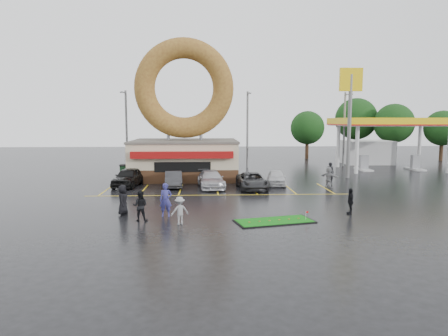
{
  "coord_description": "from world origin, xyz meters",
  "views": [
    {
      "loc": [
        -0.88,
        -26.3,
        5.61
      ],
      "look_at": [
        0.39,
        2.24,
        2.2
      ],
      "focal_mm": 32.0,
      "sensor_mm": 36.0,
      "label": 1
    }
  ],
  "objects_px": {
    "streetlight_left": "(126,128)",
    "car_dgrey": "(174,179)",
    "gas_station": "(380,136)",
    "streetlight_right": "(344,127)",
    "car_black": "(128,177)",
    "car_silver": "(211,179)",
    "person_blue": "(166,200)",
    "car_grey": "(252,181)",
    "person_cameraman": "(350,201)",
    "shell_sign": "(350,102)",
    "dumpster": "(130,172)",
    "streetlight_mid": "(247,128)",
    "putting_green": "(274,221)",
    "donut_shop": "(185,132)",
    "car_white": "(276,178)"
  },
  "relations": [
    {
      "from": "car_silver",
      "to": "person_cameraman",
      "type": "distance_m",
      "value": 12.91
    },
    {
      "from": "car_black",
      "to": "person_blue",
      "type": "distance_m",
      "value": 11.85
    },
    {
      "from": "shell_sign",
      "to": "person_cameraman",
      "type": "xyz_separation_m",
      "value": [
        -5.23,
        -15.08,
        -6.6
      ]
    },
    {
      "from": "gas_station",
      "to": "person_blue",
      "type": "relative_size",
      "value": 6.93
    },
    {
      "from": "donut_shop",
      "to": "shell_sign",
      "type": "distance_m",
      "value": 16.29
    },
    {
      "from": "streetlight_left",
      "to": "dumpster",
      "type": "height_order",
      "value": "streetlight_left"
    },
    {
      "from": "person_cameraman",
      "to": "car_dgrey",
      "type": "bearing_deg",
      "value": -122.76
    },
    {
      "from": "donut_shop",
      "to": "car_dgrey",
      "type": "relative_size",
      "value": 3.34
    },
    {
      "from": "car_dgrey",
      "to": "putting_green",
      "type": "xyz_separation_m",
      "value": [
        6.57,
        -12.01,
        -0.63
      ]
    },
    {
      "from": "streetlight_right",
      "to": "car_black",
      "type": "height_order",
      "value": "streetlight_right"
    },
    {
      "from": "car_silver",
      "to": "person_cameraman",
      "type": "height_order",
      "value": "person_cameraman"
    },
    {
      "from": "car_black",
      "to": "car_white",
      "type": "distance_m",
      "value": 12.8
    },
    {
      "from": "person_cameraman",
      "to": "car_white",
      "type": "bearing_deg",
      "value": -157.61
    },
    {
      "from": "streetlight_left",
      "to": "car_white",
      "type": "bearing_deg",
      "value": -38.13
    },
    {
      "from": "car_grey",
      "to": "donut_shop",
      "type": "bearing_deg",
      "value": 127.49
    },
    {
      "from": "car_white",
      "to": "person_cameraman",
      "type": "relative_size",
      "value": 2.43
    },
    {
      "from": "donut_shop",
      "to": "streetlight_left",
      "type": "relative_size",
      "value": 1.5
    },
    {
      "from": "car_black",
      "to": "car_grey",
      "type": "xyz_separation_m",
      "value": [
        10.44,
        -1.81,
        -0.12
      ]
    },
    {
      "from": "shell_sign",
      "to": "dumpster",
      "type": "xyz_separation_m",
      "value": [
        -21.29,
        0.32,
        -6.73
      ]
    },
    {
      "from": "streetlight_left",
      "to": "car_white",
      "type": "height_order",
      "value": "streetlight_left"
    },
    {
      "from": "donut_shop",
      "to": "gas_station",
      "type": "relative_size",
      "value": 0.99
    },
    {
      "from": "streetlight_left",
      "to": "person_cameraman",
      "type": "distance_m",
      "value": 29.34
    },
    {
      "from": "streetlight_mid",
      "to": "dumpster",
      "type": "relative_size",
      "value": 5.0
    },
    {
      "from": "car_white",
      "to": "person_blue",
      "type": "xyz_separation_m",
      "value": [
        -8.5,
        -11.18,
        0.34
      ]
    },
    {
      "from": "streetlight_right",
      "to": "car_dgrey",
      "type": "height_order",
      "value": "streetlight_right"
    },
    {
      "from": "donut_shop",
      "to": "car_black",
      "type": "xyz_separation_m",
      "value": [
        -4.57,
        -5.15,
        -3.67
      ]
    },
    {
      "from": "car_black",
      "to": "dumpster",
      "type": "distance_m",
      "value": 4.55
    },
    {
      "from": "shell_sign",
      "to": "dumpster",
      "type": "distance_m",
      "value": 22.33
    },
    {
      "from": "streetlight_right",
      "to": "person_cameraman",
      "type": "distance_m",
      "value": 26.62
    },
    {
      "from": "car_silver",
      "to": "putting_green",
      "type": "relative_size",
      "value": 1.04
    },
    {
      "from": "streetlight_left",
      "to": "car_dgrey",
      "type": "distance_m",
      "value": 14.71
    },
    {
      "from": "car_dgrey",
      "to": "streetlight_left",
      "type": "bearing_deg",
      "value": 111.69
    },
    {
      "from": "donut_shop",
      "to": "dumpster",
      "type": "xyz_separation_m",
      "value": [
        -5.29,
        -0.65,
        -3.81
      ]
    },
    {
      "from": "car_silver",
      "to": "person_blue",
      "type": "xyz_separation_m",
      "value": [
        -2.76,
        -10.04,
        0.28
      ]
    },
    {
      "from": "shell_sign",
      "to": "streetlight_right",
      "type": "distance_m",
      "value": 10.68
    },
    {
      "from": "car_grey",
      "to": "car_dgrey",
      "type": "bearing_deg",
      "value": 166.33
    },
    {
      "from": "car_silver",
      "to": "putting_green",
      "type": "height_order",
      "value": "car_silver"
    },
    {
      "from": "streetlight_mid",
      "to": "car_silver",
      "type": "height_order",
      "value": "streetlight_mid"
    },
    {
      "from": "car_dgrey",
      "to": "dumpster",
      "type": "height_order",
      "value": "car_dgrey"
    },
    {
      "from": "shell_sign",
      "to": "streetlight_mid",
      "type": "bearing_deg",
      "value": 135.27
    },
    {
      "from": "streetlight_right",
      "to": "person_blue",
      "type": "xyz_separation_m",
      "value": [
        -19.27,
        -25.13,
        -3.8
      ]
    },
    {
      "from": "gas_station",
      "to": "streetlight_left",
      "type": "distance_m",
      "value": 30.04
    },
    {
      "from": "person_cameraman",
      "to": "donut_shop",
      "type": "bearing_deg",
      "value": -136.72
    },
    {
      "from": "donut_shop",
      "to": "car_black",
      "type": "relative_size",
      "value": 2.91
    },
    {
      "from": "donut_shop",
      "to": "car_white",
      "type": "distance_m",
      "value": 10.36
    },
    {
      "from": "car_black",
      "to": "shell_sign",
      "type": "bearing_deg",
      "value": 18.78
    },
    {
      "from": "gas_station",
      "to": "car_grey",
      "type": "relative_size",
      "value": 2.84
    },
    {
      "from": "shell_sign",
      "to": "putting_green",
      "type": "relative_size",
      "value": 2.27
    },
    {
      "from": "gas_station",
      "to": "streetlight_mid",
      "type": "height_order",
      "value": "streetlight_mid"
    },
    {
      "from": "car_grey",
      "to": "putting_green",
      "type": "xyz_separation_m",
      "value": [
        0.03,
        -10.74,
        -0.63
      ]
    }
  ]
}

